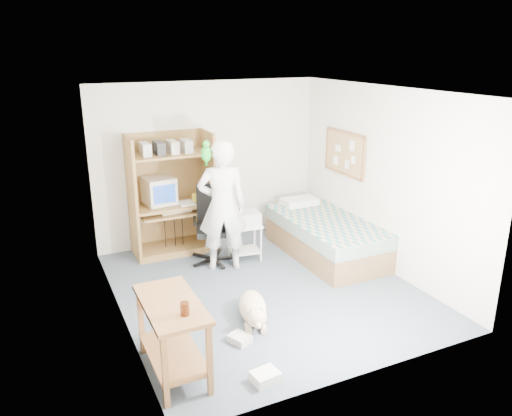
# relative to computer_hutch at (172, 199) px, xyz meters

# --- Properties ---
(floor) EXTENTS (4.00, 4.00, 0.00)m
(floor) POSITION_rel_computer_hutch_xyz_m (0.70, -1.74, -0.82)
(floor) COLOR #404A57
(floor) RESTS_ON ground
(wall_back) EXTENTS (3.60, 0.02, 2.50)m
(wall_back) POSITION_rel_computer_hutch_xyz_m (0.70, 0.26, 0.43)
(wall_back) COLOR silver
(wall_back) RESTS_ON floor
(wall_right) EXTENTS (0.02, 4.00, 2.50)m
(wall_right) POSITION_rel_computer_hutch_xyz_m (2.50, -1.74, 0.43)
(wall_right) COLOR silver
(wall_right) RESTS_ON floor
(wall_left) EXTENTS (0.02, 4.00, 2.50)m
(wall_left) POSITION_rel_computer_hutch_xyz_m (-1.10, -1.74, 0.43)
(wall_left) COLOR silver
(wall_left) RESTS_ON floor
(ceiling) EXTENTS (3.60, 4.00, 0.02)m
(ceiling) POSITION_rel_computer_hutch_xyz_m (0.70, -1.74, 1.68)
(ceiling) COLOR white
(ceiling) RESTS_ON wall_back
(computer_hutch) EXTENTS (1.20, 0.63, 1.80)m
(computer_hutch) POSITION_rel_computer_hutch_xyz_m (0.00, 0.00, 0.00)
(computer_hutch) COLOR olive
(computer_hutch) RESTS_ON floor
(bed) EXTENTS (1.02, 2.02, 0.66)m
(bed) POSITION_rel_computer_hutch_xyz_m (2.00, -1.12, -0.53)
(bed) COLOR brown
(bed) RESTS_ON floor
(side_desk) EXTENTS (0.50, 1.00, 0.75)m
(side_desk) POSITION_rel_computer_hutch_xyz_m (-0.85, -2.94, -0.33)
(side_desk) COLOR brown
(side_desk) RESTS_ON floor
(corkboard) EXTENTS (0.04, 0.94, 0.66)m
(corkboard) POSITION_rel_computer_hutch_xyz_m (2.47, -0.84, 0.63)
(corkboard) COLOR #9B7645
(corkboard) RESTS_ON wall_right
(office_chair) EXTENTS (0.62, 0.63, 1.10)m
(office_chair) POSITION_rel_computer_hutch_xyz_m (0.42, -0.61, -0.43)
(office_chair) COLOR black
(office_chair) RESTS_ON floor
(person) EXTENTS (0.76, 0.61, 1.83)m
(person) POSITION_rel_computer_hutch_xyz_m (0.45, -0.92, 0.09)
(person) COLOR white
(person) RESTS_ON floor
(parrot) EXTENTS (0.13, 0.23, 0.37)m
(parrot) POSITION_rel_computer_hutch_xyz_m (0.25, -0.90, 0.85)
(parrot) COLOR #159216
(parrot) RESTS_ON person
(dog) EXTENTS (0.48, 0.93, 0.36)m
(dog) POSITION_rel_computer_hutch_xyz_m (0.23, -2.41, -0.66)
(dog) COLOR tan
(dog) RESTS_ON floor
(printer_cart) EXTENTS (0.50, 0.42, 0.54)m
(printer_cart) POSITION_rel_computer_hutch_xyz_m (0.84, -0.78, -0.46)
(printer_cart) COLOR silver
(printer_cart) RESTS_ON floor
(printer) EXTENTS (0.46, 0.37, 0.18)m
(printer) POSITION_rel_computer_hutch_xyz_m (0.84, -0.78, -0.19)
(printer) COLOR beige
(printer) RESTS_ON printer_cart
(crt_monitor) EXTENTS (0.46, 0.48, 0.39)m
(crt_monitor) POSITION_rel_computer_hutch_xyz_m (-0.18, 0.01, 0.15)
(crt_monitor) COLOR beige
(crt_monitor) RESTS_ON computer_hutch
(keyboard) EXTENTS (0.46, 0.18, 0.03)m
(keyboard) POSITION_rel_computer_hutch_xyz_m (0.01, -0.16, -0.15)
(keyboard) COLOR beige
(keyboard) RESTS_ON computer_hutch
(pencil_cup) EXTENTS (0.08, 0.08, 0.12)m
(pencil_cup) POSITION_rel_computer_hutch_xyz_m (0.33, -0.09, -0.00)
(pencil_cup) COLOR gold
(pencil_cup) RESTS_ON computer_hutch
(drink_glass) EXTENTS (0.08, 0.08, 0.12)m
(drink_glass) POSITION_rel_computer_hutch_xyz_m (-0.80, -3.21, -0.01)
(drink_glass) COLOR #3F1A0A
(drink_glass) RESTS_ON side_desk
(floor_box_a) EXTENTS (0.27, 0.23, 0.10)m
(floor_box_a) POSITION_rel_computer_hutch_xyz_m (-0.13, -3.44, -0.77)
(floor_box_a) COLOR white
(floor_box_a) RESTS_ON floor
(floor_box_b) EXTENTS (0.26, 0.27, 0.08)m
(floor_box_b) POSITION_rel_computer_hutch_xyz_m (-0.09, -2.74, -0.78)
(floor_box_b) COLOR #B9B9B4
(floor_box_b) RESTS_ON floor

